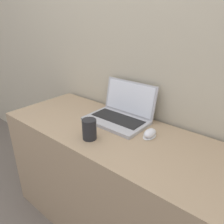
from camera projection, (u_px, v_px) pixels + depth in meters
The scene contains 5 objects.
wall_back at pixel (151, 36), 1.27m from camera, with size 7.00×0.04×2.50m.
desk at pixel (116, 183), 1.39m from camera, with size 1.49×0.56×0.75m.
laptop at pixel (121, 113), 1.37m from camera, with size 0.38×0.29×0.23m.
drink_cup at pixel (89, 129), 1.15m from camera, with size 0.08×0.08×0.11m.
computer_mouse at pixel (150, 134), 1.19m from camera, with size 0.06×0.10×0.04m.
Camera 1 is at (0.68, -0.58, 1.35)m, focal length 35.00 mm.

